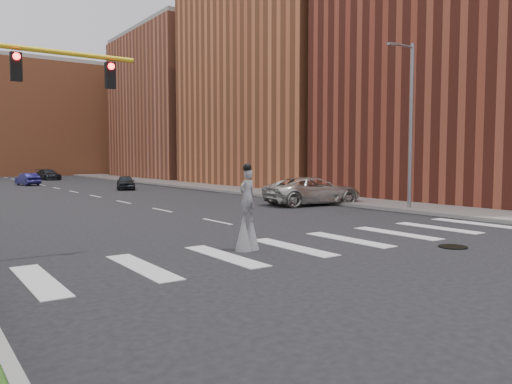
# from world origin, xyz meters

# --- Properties ---
(ground_plane) EXTENTS (160.00, 160.00, 0.00)m
(ground_plane) POSITION_xyz_m (0.00, 0.00, 0.00)
(ground_plane) COLOR black
(ground_plane) RESTS_ON ground
(sidewalk_right) EXTENTS (5.00, 90.00, 0.18)m
(sidewalk_right) POSITION_xyz_m (12.50, 25.00, 0.09)
(sidewalk_right) COLOR gray
(sidewalk_right) RESTS_ON ground
(manhole) EXTENTS (0.90, 0.90, 0.04)m
(manhole) POSITION_xyz_m (3.00, -2.00, 0.02)
(manhole) COLOR black
(manhole) RESTS_ON ground
(building_near) EXTENTS (16.00, 20.00, 22.00)m
(building_near) POSITION_xyz_m (22.00, 8.00, 11.00)
(building_near) COLOR maroon
(building_near) RESTS_ON ground
(building_mid) EXTENTS (16.00, 22.00, 24.00)m
(building_mid) POSITION_xyz_m (22.00, 30.00, 12.00)
(building_mid) COLOR #BA633A
(building_mid) RESTS_ON ground
(building_far) EXTENTS (16.00, 22.00, 20.00)m
(building_far) POSITION_xyz_m (22.00, 54.00, 10.00)
(building_far) COLOR #A5593D
(building_far) RESTS_ON ground
(building_backdrop) EXTENTS (26.00, 14.00, 18.00)m
(building_backdrop) POSITION_xyz_m (6.00, 78.00, 9.00)
(building_backdrop) COLOR #BA633A
(building_backdrop) RESTS_ON ground
(streetlight) EXTENTS (2.05, 0.20, 9.00)m
(streetlight) POSITION_xyz_m (10.90, 6.00, 4.90)
(streetlight) COLOR slate
(streetlight) RESTS_ON ground
(stilt_performer) EXTENTS (0.84, 0.57, 2.74)m
(stilt_performer) POSITION_xyz_m (-2.76, 1.42, 1.04)
(stilt_performer) COLOR #331F14
(stilt_performer) RESTS_ON ground
(suv_crossing) EXTENTS (6.47, 3.66, 1.70)m
(suv_crossing) POSITION_xyz_m (9.00, 11.66, 0.85)
(suv_crossing) COLOR beige
(suv_crossing) RESTS_ON ground
(car_near) EXTENTS (2.58, 4.06, 1.29)m
(car_near) POSITION_xyz_m (4.68, 32.30, 0.64)
(car_near) COLOR black
(car_near) RESTS_ON ground
(car_mid) EXTENTS (2.00, 4.04, 1.27)m
(car_mid) POSITION_xyz_m (-1.31, 44.65, 0.64)
(car_mid) COLOR #17154B
(car_mid) RESTS_ON ground
(car_far) EXTENTS (2.67, 4.99, 1.37)m
(car_far) POSITION_xyz_m (3.32, 56.55, 0.69)
(car_far) COLOR black
(car_far) RESTS_ON ground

